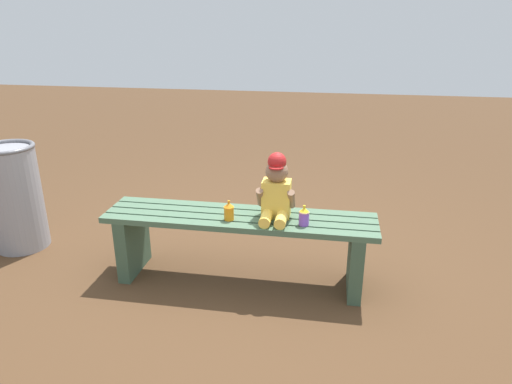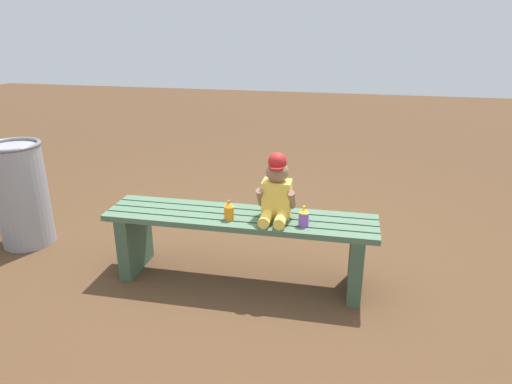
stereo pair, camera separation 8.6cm
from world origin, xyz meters
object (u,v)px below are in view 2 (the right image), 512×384
(park_bench, at_px, (240,236))
(child_figure, at_px, (276,190))
(sippy_cup_left, at_px, (229,210))
(sippy_cup_right, at_px, (304,216))
(trash_bin, at_px, (21,194))

(park_bench, relative_size, child_figure, 4.16)
(park_bench, relative_size, sippy_cup_left, 13.57)
(park_bench, xyz_separation_m, sippy_cup_right, (0.40, -0.07, 0.20))
(child_figure, distance_m, sippy_cup_left, 0.31)
(sippy_cup_left, bearing_deg, park_bench, 56.81)
(sippy_cup_left, bearing_deg, child_figure, 17.50)
(child_figure, xyz_separation_m, sippy_cup_right, (0.18, -0.09, -0.12))
(park_bench, height_order, trash_bin, trash_bin)
(park_bench, bearing_deg, sippy_cup_left, -123.19)
(sippy_cup_left, xyz_separation_m, sippy_cup_right, (0.45, 0.00, 0.00))
(park_bench, xyz_separation_m, child_figure, (0.22, 0.01, 0.32))
(park_bench, distance_m, sippy_cup_left, 0.22)
(park_bench, height_order, child_figure, child_figure)
(park_bench, bearing_deg, child_figure, 2.97)
(child_figure, relative_size, trash_bin, 0.52)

